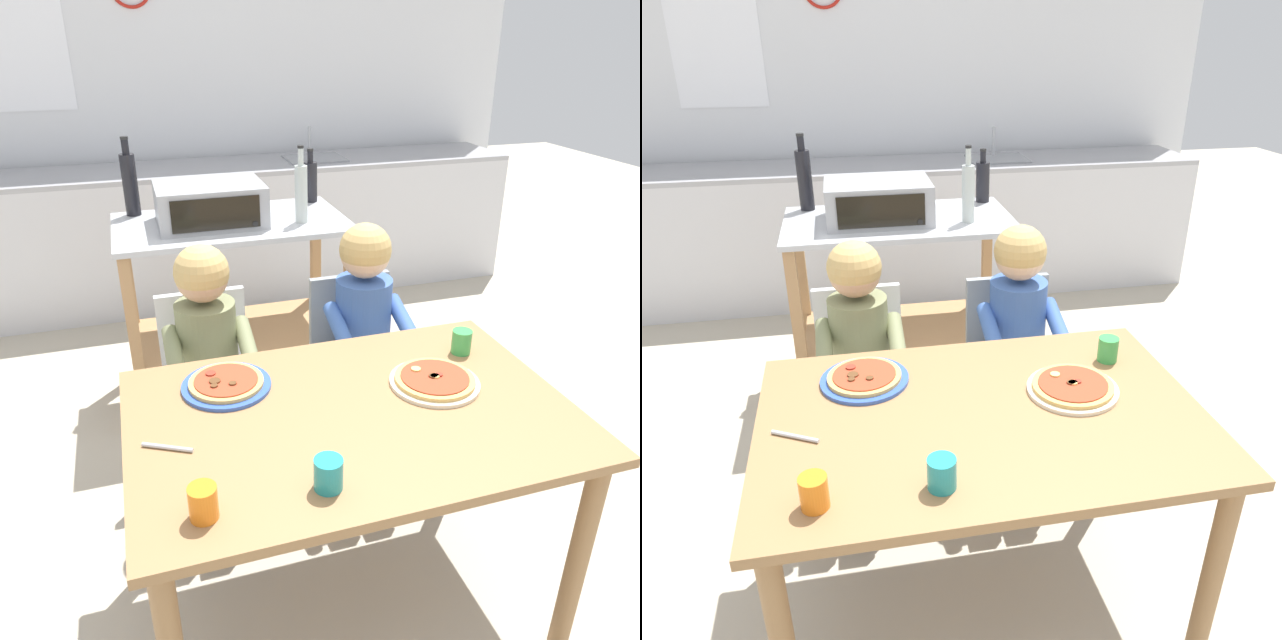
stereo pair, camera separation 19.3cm
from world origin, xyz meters
The scene contains 19 objects.
ground_plane centered at (0.00, 1.23, 0.00)m, with size 12.32×12.32×0.00m, color #B7AD99.
back_wall_tiled centered at (0.00, 3.14, 1.35)m, with size 4.63×0.14×2.70m.
kitchen_counter centered at (0.00, 2.73, 0.45)m, with size 4.16×0.60×1.11m.
kitchen_island_cart centered at (-0.08, 1.43, 0.61)m, with size 1.08×0.63×0.91m.
toaster_oven centered at (-0.18, 1.42, 1.00)m, with size 0.48×0.38×0.19m.
bottle_dark_olive_oil centered at (0.38, 1.66, 1.02)m, with size 0.07×0.07×0.27m.
bottle_brown_beer centered at (0.23, 1.31, 1.05)m, with size 0.06×0.06×0.35m.
bottle_clear_vinegar centered at (-0.52, 1.68, 1.06)m, with size 0.07×0.07×0.37m.
dining_table centered at (0.00, 0.00, 0.64)m, with size 1.26×0.85×0.75m.
dining_chair_left centered at (-0.32, 0.73, 0.48)m, with size 0.36×0.36×0.81m.
dining_chair_right centered at (0.29, 0.72, 0.48)m, with size 0.36×0.36×0.81m.
child_in_olive_shirt centered at (-0.32, 0.61, 0.68)m, with size 0.32×0.42×1.04m.
child_in_blue_striped_shirt centered at (0.29, 0.60, 0.69)m, with size 0.32×0.42×1.06m.
pizza_plate_blue_rimmed centered at (-0.32, 0.23, 0.76)m, with size 0.27×0.27×0.03m.
pizza_plate_cream centered at (0.29, 0.06, 0.76)m, with size 0.28×0.28×0.03m.
drinking_cup_green centered at (0.47, 0.21, 0.79)m, with size 0.07×0.07×0.08m, color green.
drinking_cup_orange centered at (-0.46, -0.29, 0.79)m, with size 0.07×0.07×0.08m, color orange.
drinking_cup_teal centered at (-0.16, -0.28, 0.79)m, with size 0.07×0.07×0.08m, color teal.
serving_spoon centered at (-0.52, -0.02, 0.75)m, with size 0.01×0.01×0.14m, color #B7BABF.
Camera 1 is at (-0.53, -1.36, 1.74)m, focal length 34.26 mm.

